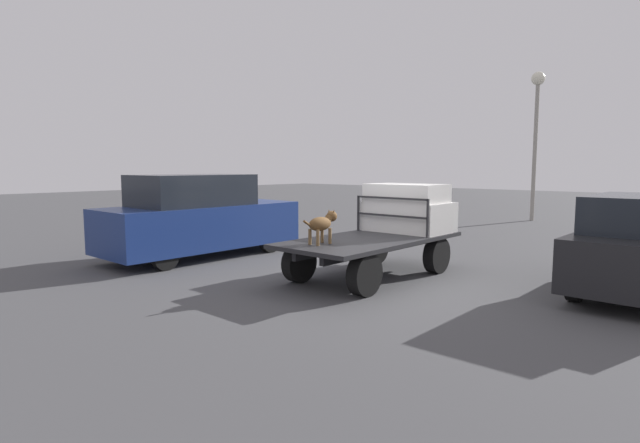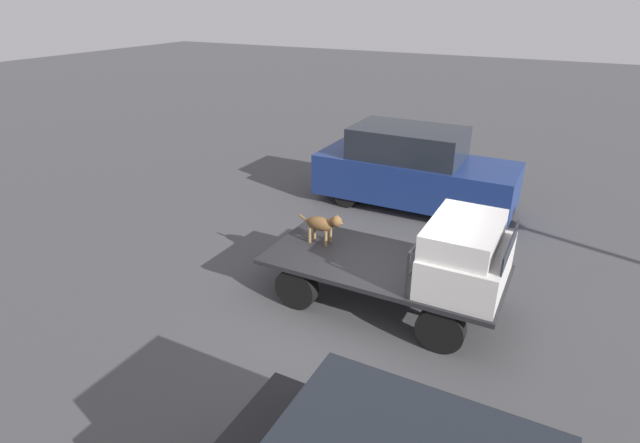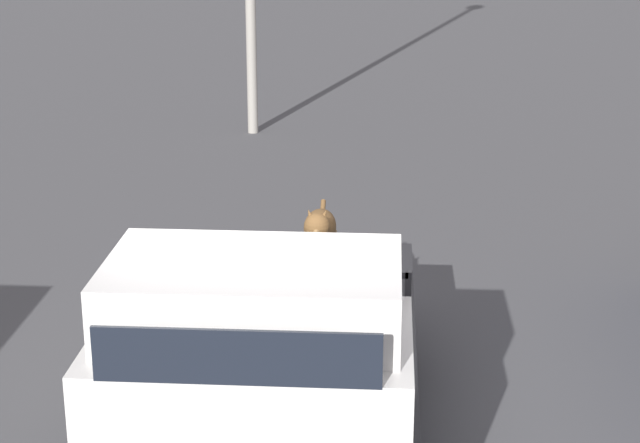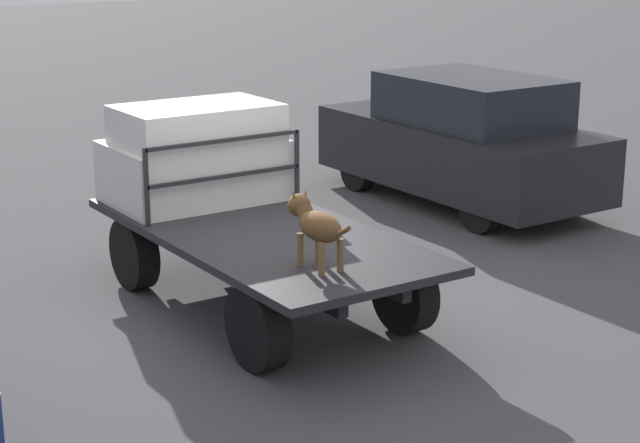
% 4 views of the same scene
% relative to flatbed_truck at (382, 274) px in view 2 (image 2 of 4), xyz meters
% --- Properties ---
extents(ground_plane, '(80.00, 80.00, 0.00)m').
position_rel_flatbed_truck_xyz_m(ground_plane, '(0.00, 0.00, -0.59)').
color(ground_plane, '#474749').
extents(flatbed_truck, '(4.08, 1.90, 0.81)m').
position_rel_flatbed_truck_xyz_m(flatbed_truck, '(0.00, 0.00, 0.00)').
color(flatbed_truck, black).
rests_on(flatbed_truck, ground).
extents(truck_cab, '(1.21, 1.78, 1.04)m').
position_rel_flatbed_truck_xyz_m(truck_cab, '(1.36, 0.00, 0.71)').
color(truck_cab, silver).
rests_on(truck_cab, flatbed_truck).
extents(truck_headboard, '(0.04, 1.78, 0.78)m').
position_rel_flatbed_truck_xyz_m(truck_headboard, '(0.71, 0.00, 0.74)').
color(truck_headboard, '#232326').
rests_on(truck_headboard, flatbed_truck).
extents(dog, '(0.91, 0.26, 0.63)m').
position_rel_flatbed_truck_xyz_m(dog, '(-1.25, 0.20, 0.60)').
color(dog, brown).
rests_on(dog, flatbed_truck).
extents(parked_pickup_far, '(4.93, 1.91, 2.04)m').
position_rel_flatbed_truck_xyz_m(parked_pickup_far, '(-0.95, 4.54, 0.40)').
color(parked_pickup_far, black).
rests_on(parked_pickup_far, ground).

